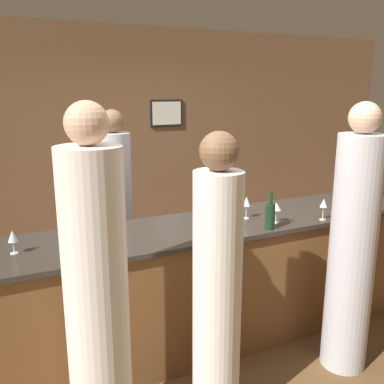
{
  "coord_description": "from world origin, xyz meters",
  "views": [
    {
      "loc": [
        -1.68,
        -2.85,
        2.07
      ],
      "look_at": [
        -0.27,
        0.1,
        1.27
      ],
      "focal_mm": 40.0,
      "sensor_mm": 36.0,
      "label": 1
    }
  ],
  "objects_px": {
    "guest_0": "(97,300)",
    "wine_bottle_0": "(270,215)",
    "guest_2": "(352,249)",
    "bartender": "(116,218)",
    "guest_1": "(217,292)"
  },
  "relations": [
    {
      "from": "bartender",
      "to": "guest_2",
      "type": "distance_m",
      "value": 2.08
    },
    {
      "from": "guest_2",
      "to": "wine_bottle_0",
      "type": "height_order",
      "value": "guest_2"
    },
    {
      "from": "guest_0",
      "to": "bartender",
      "type": "bearing_deg",
      "value": 70.73
    },
    {
      "from": "bartender",
      "to": "guest_0",
      "type": "height_order",
      "value": "guest_0"
    },
    {
      "from": "bartender",
      "to": "wine_bottle_0",
      "type": "bearing_deg",
      "value": 126.01
    },
    {
      "from": "guest_0",
      "to": "guest_1",
      "type": "relative_size",
      "value": 1.09
    },
    {
      "from": "guest_0",
      "to": "guest_1",
      "type": "xyz_separation_m",
      "value": [
        0.7,
        -0.08,
        -0.07
      ]
    },
    {
      "from": "guest_0",
      "to": "guest_2",
      "type": "height_order",
      "value": "guest_0"
    },
    {
      "from": "guest_1",
      "to": "bartender",
      "type": "bearing_deg",
      "value": 94.77
    },
    {
      "from": "guest_0",
      "to": "wine_bottle_0",
      "type": "bearing_deg",
      "value": 16.01
    },
    {
      "from": "bartender",
      "to": "guest_2",
      "type": "height_order",
      "value": "guest_2"
    },
    {
      "from": "guest_2",
      "to": "wine_bottle_0",
      "type": "xyz_separation_m",
      "value": [
        -0.42,
        0.43,
        0.19
      ]
    },
    {
      "from": "wine_bottle_0",
      "to": "guest_1",
      "type": "bearing_deg",
      "value": -145.82
    },
    {
      "from": "wine_bottle_0",
      "to": "guest_0",
      "type": "bearing_deg",
      "value": -163.99
    },
    {
      "from": "bartender",
      "to": "wine_bottle_0",
      "type": "distance_m",
      "value": 1.5
    }
  ]
}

